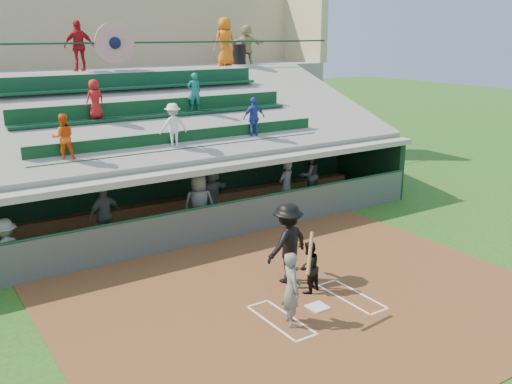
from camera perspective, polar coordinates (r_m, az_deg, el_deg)
ground at (r=13.16m, az=6.18°, el=-11.49°), size 100.00×100.00×0.00m
dirt_slab at (r=13.50m, az=4.81°, el=-10.67°), size 11.00×9.00×0.02m
home_plate at (r=13.14m, az=6.19°, el=-11.36°), size 0.43×0.43×0.03m
batters_box_chalk at (r=13.15m, az=6.18°, el=-11.41°), size 2.65×1.85×0.01m
dugout_floor at (r=18.42m, az=-7.26°, el=-3.34°), size 16.00×3.50×0.04m
concourse_slab at (r=23.97m, az=-14.68°, el=6.36°), size 20.00×3.00×4.60m
grandstand at (r=21.21m, az=-12.02°, el=5.24°), size 20.40×10.40×7.80m
batter_at_plate at (r=12.08m, az=3.59°, el=-9.58°), size 0.90×0.76×1.95m
catcher at (r=13.60m, az=5.27°, el=-7.50°), size 0.72×0.62×1.26m
home_umpire at (r=14.00m, az=3.18°, el=-5.10°), size 1.43×1.02×2.01m
dugout_bench at (r=19.47m, az=-9.28°, el=-1.60°), size 15.17×1.28×0.46m
dugout_player_a at (r=15.24m, az=-23.69°, el=-5.39°), size 1.20×0.95×1.63m
dugout_player_b at (r=16.87m, az=-14.91°, el=-2.24°), size 1.14×0.71×1.81m
dugout_player_c at (r=17.16m, az=-5.69°, el=-1.28°), size 1.08×0.88×1.92m
dugout_player_d at (r=18.16m, az=-4.54°, el=-0.19°), size 1.93×1.17×1.98m
dugout_player_e at (r=19.38m, az=3.02°, el=0.56°), size 0.74×0.58×1.79m
dugout_player_f at (r=20.97m, az=5.33°, el=1.70°), size 0.90×0.72×1.79m
trash_bin at (r=25.84m, az=-1.70°, el=13.59°), size 0.58×0.58×0.86m
concourse_staff_a at (r=22.03m, az=-17.28°, el=13.77°), size 1.06×0.44×1.81m
concourse_staff_b at (r=24.60m, az=-3.13°, el=14.78°), size 0.98×0.65×1.99m
concourse_staff_c at (r=26.08m, az=-0.96°, el=14.55°), size 1.66×1.06×1.71m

